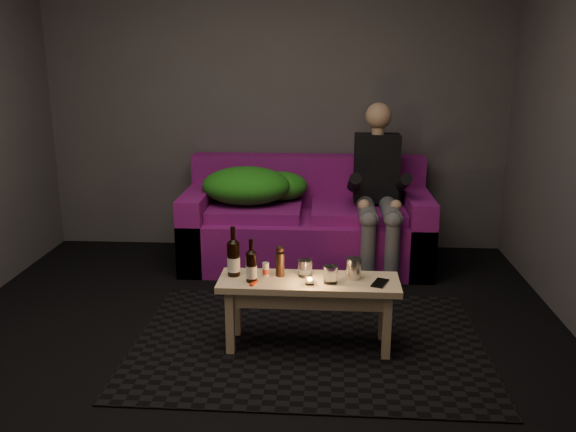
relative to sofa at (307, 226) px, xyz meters
name	(u,v)px	position (x,y,z in m)	size (l,w,h in m)	color
floor	(247,368)	(-0.28, -1.82, -0.31)	(4.50, 4.50, 0.00)	black
room	(252,65)	(-0.28, -1.35, 1.33)	(4.50, 4.50, 4.50)	silver
rug	(308,342)	(0.06, -1.50, -0.30)	(2.11, 1.54, 0.01)	black
sofa	(307,226)	(0.00, 0.00, 0.00)	(1.99, 0.90, 0.86)	#760F76
green_blanket	(252,186)	(-0.45, -0.01, 0.33)	(0.88, 0.60, 0.30)	#298017
person	(378,187)	(0.56, -0.16, 0.38)	(0.36, 0.83, 1.33)	black
coffee_table	(309,292)	(0.06, -1.55, 0.05)	(1.06, 0.35, 0.43)	#DFB682
beer_bottle_a	(233,258)	(-0.39, -1.50, 0.23)	(0.08, 0.08, 0.30)	black
beer_bottle_b	(251,266)	(-0.27, -1.59, 0.22)	(0.06, 0.06, 0.26)	black
salt_shaker	(266,269)	(-0.20, -1.50, 0.16)	(0.04, 0.04, 0.08)	silver
pepper_mill	(280,264)	(-0.12, -1.49, 0.19)	(0.05, 0.05, 0.14)	black
tumbler_back	(305,268)	(0.03, -1.49, 0.17)	(0.08, 0.08, 0.10)	white
tealight	(310,281)	(0.06, -1.62, 0.14)	(0.05, 0.05, 0.04)	white
tumbler_front	(331,275)	(0.18, -1.59, 0.17)	(0.08, 0.08, 0.10)	white
steel_cup	(354,268)	(0.32, -1.51, 0.18)	(0.09, 0.09, 0.12)	#AFB0B6
smartphone	(380,283)	(0.47, -1.59, 0.13)	(0.07, 0.14, 0.01)	black
red_lighter	(254,283)	(-0.26, -1.64, 0.13)	(0.02, 0.08, 0.01)	red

